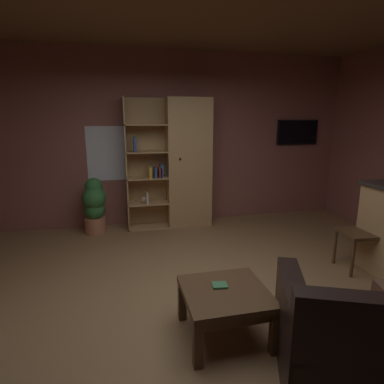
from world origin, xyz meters
name	(u,v)px	position (x,y,z in m)	size (l,w,h in m)	color
floor	(201,307)	(0.00, 0.00, -0.01)	(6.54, 5.37, 0.02)	olive
wall_back	(161,140)	(0.00, 2.71, 1.43)	(6.66, 0.06, 2.86)	#8E544C
window_pane_back	(107,154)	(-0.90, 2.68, 1.22)	(0.64, 0.01, 0.88)	white
bookshelf_cabinet	(183,164)	(0.32, 2.44, 1.04)	(1.38, 0.41, 2.10)	tan
coffee_table	(225,299)	(0.09, -0.44, 0.33)	(0.69, 0.67, 0.41)	#4C331E
table_book_0	(220,285)	(0.06, -0.38, 0.42)	(0.12, 0.11, 0.02)	#387247
dining_chair	(367,227)	(2.10, 0.33, 0.53)	(0.46, 0.46, 0.92)	#4C331E
potted_floor_plant	(94,205)	(-1.13, 2.33, 0.46)	(0.37, 0.38, 0.88)	#B77051
wall_mounted_tv	(297,132)	(2.50, 2.65, 1.53)	(0.79, 0.06, 0.44)	black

